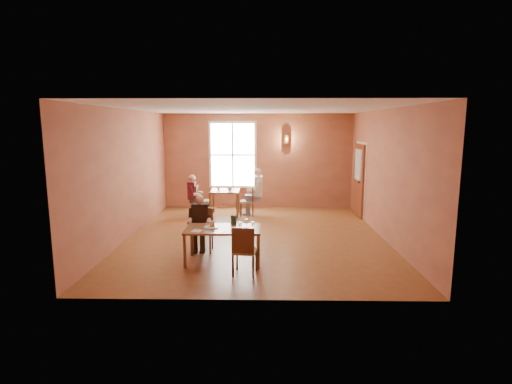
{
  "coord_description": "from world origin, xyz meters",
  "views": [
    {
      "loc": [
        0.17,
        -9.22,
        2.62
      ],
      "look_at": [
        0.0,
        0.2,
        1.05
      ],
      "focal_mm": 28.0,
      "sensor_mm": 36.0,
      "label": 1
    }
  ],
  "objects_px": {
    "second_table": "(225,203)",
    "chair_diner_main": "(203,231)",
    "chair_empty": "(245,250)",
    "chair_diner_white": "(247,201)",
    "diner_white": "(248,193)",
    "chair_diner_maroon": "(203,200)",
    "diner_maroon": "(202,196)",
    "diner_main": "(202,226)",
    "main_table": "(223,245)"
  },
  "relations": [
    {
      "from": "diner_main",
      "to": "chair_diner_main",
      "type": "bearing_deg",
      "value": -90.0
    },
    {
      "from": "chair_empty",
      "to": "second_table",
      "type": "distance_m",
      "value": 4.79
    },
    {
      "from": "diner_white",
      "to": "chair_diner_maroon",
      "type": "xyz_separation_m",
      "value": [
        -1.33,
        0.0,
        -0.22
      ]
    },
    {
      "from": "second_table",
      "to": "diner_main",
      "type": "bearing_deg",
      "value": -92.31
    },
    {
      "from": "main_table",
      "to": "chair_diner_main",
      "type": "bearing_deg",
      "value": 127.57
    },
    {
      "from": "chair_diner_main",
      "to": "diner_main",
      "type": "relative_size",
      "value": 0.79
    },
    {
      "from": "main_table",
      "to": "diner_maroon",
      "type": "relative_size",
      "value": 1.22
    },
    {
      "from": "diner_main",
      "to": "diner_maroon",
      "type": "bearing_deg",
      "value": -81.14
    },
    {
      "from": "diner_white",
      "to": "diner_maroon",
      "type": "distance_m",
      "value": 1.36
    },
    {
      "from": "diner_main",
      "to": "second_table",
      "type": "distance_m",
      "value": 3.47
    },
    {
      "from": "chair_diner_white",
      "to": "diner_maroon",
      "type": "xyz_separation_m",
      "value": [
        -1.33,
        0.0,
        0.15
      ]
    },
    {
      "from": "diner_white",
      "to": "chair_diner_maroon",
      "type": "bearing_deg",
      "value": 90.0
    },
    {
      "from": "chair_diner_main",
      "to": "diner_maroon",
      "type": "height_order",
      "value": "diner_maroon"
    },
    {
      "from": "main_table",
      "to": "chair_empty",
      "type": "height_order",
      "value": "chair_empty"
    },
    {
      "from": "chair_diner_maroon",
      "to": "diner_maroon",
      "type": "distance_m",
      "value": 0.15
    },
    {
      "from": "chair_diner_main",
      "to": "second_table",
      "type": "distance_m",
      "value": 3.44
    },
    {
      "from": "chair_empty",
      "to": "chair_diner_main",
      "type": "bearing_deg",
      "value": 134.22
    },
    {
      "from": "diner_white",
      "to": "chair_diner_maroon",
      "type": "distance_m",
      "value": 1.35
    },
    {
      "from": "chair_diner_white",
      "to": "diner_white",
      "type": "relative_size",
      "value": 0.65
    },
    {
      "from": "main_table",
      "to": "chair_diner_white",
      "type": "relative_size",
      "value": 1.64
    },
    {
      "from": "chair_diner_white",
      "to": "diner_maroon",
      "type": "distance_m",
      "value": 1.34
    },
    {
      "from": "diner_maroon",
      "to": "second_table",
      "type": "bearing_deg",
      "value": 90.0
    },
    {
      "from": "diner_white",
      "to": "diner_main",
      "type": "bearing_deg",
      "value": 166.69
    },
    {
      "from": "second_table",
      "to": "main_table",
      "type": "bearing_deg",
      "value": -84.96
    },
    {
      "from": "chair_empty",
      "to": "chair_diner_white",
      "type": "height_order",
      "value": "chair_empty"
    },
    {
      "from": "diner_main",
      "to": "diner_white",
      "type": "distance_m",
      "value": 3.56
    },
    {
      "from": "chair_empty",
      "to": "diner_white",
      "type": "relative_size",
      "value": 0.67
    },
    {
      "from": "chair_diner_main",
      "to": "diner_maroon",
      "type": "relative_size",
      "value": 0.76
    },
    {
      "from": "main_table",
      "to": "second_table",
      "type": "relative_size",
      "value": 1.69
    },
    {
      "from": "chair_diner_main",
      "to": "chair_diner_maroon",
      "type": "bearing_deg",
      "value": -81.55
    },
    {
      "from": "chair_diner_main",
      "to": "main_table",
      "type": "bearing_deg",
      "value": 127.57
    },
    {
      "from": "diner_main",
      "to": "chair_diner_maroon",
      "type": "height_order",
      "value": "diner_main"
    },
    {
      "from": "chair_diner_white",
      "to": "diner_maroon",
      "type": "bearing_deg",
      "value": 90.0
    },
    {
      "from": "main_table",
      "to": "diner_maroon",
      "type": "height_order",
      "value": "diner_maroon"
    },
    {
      "from": "chair_diner_main",
      "to": "chair_diner_maroon",
      "type": "distance_m",
      "value": 3.47
    },
    {
      "from": "second_table",
      "to": "chair_diner_main",
      "type": "bearing_deg",
      "value": -92.33
    },
    {
      "from": "diner_maroon",
      "to": "chair_empty",
      "type": "bearing_deg",
      "value": 17.48
    },
    {
      "from": "diner_main",
      "to": "diner_white",
      "type": "relative_size",
      "value": 0.85
    },
    {
      "from": "chair_empty",
      "to": "diner_white",
      "type": "distance_m",
      "value": 4.73
    },
    {
      "from": "second_table",
      "to": "diner_white",
      "type": "relative_size",
      "value": 0.64
    },
    {
      "from": "chair_diner_main",
      "to": "diner_maroon",
      "type": "xyz_separation_m",
      "value": [
        -0.54,
        3.43,
        0.14
      ]
    },
    {
      "from": "chair_empty",
      "to": "chair_diner_white",
      "type": "relative_size",
      "value": 1.02
    },
    {
      "from": "diner_white",
      "to": "chair_diner_white",
      "type": "bearing_deg",
      "value": 90.0
    },
    {
      "from": "main_table",
      "to": "chair_diner_main",
      "type": "xyz_separation_m",
      "value": [
        -0.5,
        0.65,
        0.11
      ]
    },
    {
      "from": "diner_main",
      "to": "chair_empty",
      "type": "relative_size",
      "value": 1.27
    },
    {
      "from": "main_table",
      "to": "diner_main",
      "type": "bearing_deg",
      "value": 128.88
    },
    {
      "from": "chair_diner_white",
      "to": "diner_white",
      "type": "xyz_separation_m",
      "value": [
        0.03,
        0.0,
        0.23
      ]
    },
    {
      "from": "chair_diner_main",
      "to": "second_table",
      "type": "bearing_deg",
      "value": -92.33
    },
    {
      "from": "diner_white",
      "to": "second_table",
      "type": "bearing_deg",
      "value": 90.0
    },
    {
      "from": "second_table",
      "to": "diner_white",
      "type": "distance_m",
      "value": 0.74
    }
  ]
}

